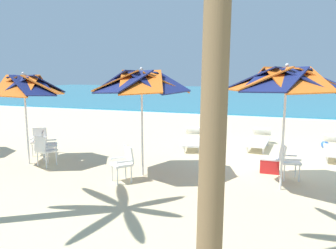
# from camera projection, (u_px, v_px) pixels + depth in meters

# --- Properties ---
(ground_plane) EXTENTS (80.00, 80.00, 0.00)m
(ground_plane) POSITION_uv_depth(u_px,v_px,m) (285.00, 162.00, 9.69)
(ground_plane) COLOR beige
(sea) EXTENTS (80.00, 36.00, 0.10)m
(sea) POSITION_uv_depth(u_px,v_px,m) (283.00, 96.00, 35.77)
(sea) COLOR teal
(sea) RESTS_ON ground
(surf_foam) EXTENTS (80.00, 0.70, 0.01)m
(surf_foam) POSITION_uv_depth(u_px,v_px,m) (284.00, 118.00, 18.70)
(surf_foam) COLOR white
(surf_foam) RESTS_ON ground
(beach_umbrella_0) EXTENTS (2.56, 2.56, 2.81)m
(beach_umbrella_0) POSITION_uv_depth(u_px,v_px,m) (286.00, 80.00, 7.01)
(beach_umbrella_0) COLOR silver
(beach_umbrella_0) RESTS_ON ground
(plastic_chair_0) EXTENTS (0.55, 0.52, 0.87)m
(plastic_chair_0) POSITION_uv_depth(u_px,v_px,m) (288.00, 160.00, 8.05)
(plastic_chair_0) COLOR white
(plastic_chair_0) RESTS_ON ground
(beach_umbrella_1) EXTENTS (2.51, 2.51, 2.74)m
(beach_umbrella_1) POSITION_uv_depth(u_px,v_px,m) (142.00, 82.00, 8.05)
(beach_umbrella_1) COLOR silver
(beach_umbrella_1) RESTS_ON ground
(plastic_chair_1) EXTENTS (0.63, 0.63, 0.87)m
(plastic_chair_1) POSITION_uv_depth(u_px,v_px,m) (124.00, 162.00, 7.88)
(plastic_chair_1) COLOR white
(plastic_chair_1) RESTS_ON ground
(beach_umbrella_2) EXTENTS (2.23, 2.23, 2.62)m
(beach_umbrella_2) POSITION_uv_depth(u_px,v_px,m) (24.00, 86.00, 9.12)
(beach_umbrella_2) COLOR silver
(beach_umbrella_2) RESTS_ON ground
(plastic_chair_2) EXTENTS (0.52, 0.54, 0.87)m
(plastic_chair_2) POSITION_uv_depth(u_px,v_px,m) (44.00, 149.00, 9.15)
(plastic_chair_2) COLOR white
(plastic_chair_2) RESTS_ON ground
(plastic_chair_3) EXTENTS (0.60, 0.62, 0.87)m
(plastic_chair_3) POSITION_uv_depth(u_px,v_px,m) (39.00, 139.00, 10.47)
(plastic_chair_3) COLOR white
(plastic_chair_3) RESTS_ON ground
(plastic_chair_4) EXTENTS (0.63, 0.62, 0.87)m
(plastic_chair_4) POSITION_uv_depth(u_px,v_px,m) (47.00, 143.00, 9.89)
(plastic_chair_4) COLOR white
(plastic_chair_4) RESTS_ON ground
(sun_lounger_0) EXTENTS (0.81, 2.19, 0.62)m
(sun_lounger_0) POSITION_uv_depth(u_px,v_px,m) (335.00, 148.00, 10.19)
(sun_lounger_0) COLOR white
(sun_lounger_0) RESTS_ON ground
(sun_lounger_1) EXTENTS (0.76, 2.18, 0.62)m
(sun_lounger_1) POSITION_uv_depth(u_px,v_px,m) (259.00, 140.00, 11.46)
(sun_lounger_1) COLOR white
(sun_lounger_1) RESTS_ON ground
(sun_lounger_2) EXTENTS (1.07, 2.23, 0.62)m
(sun_lounger_2) POSITION_uv_depth(u_px,v_px,m) (193.00, 139.00, 11.56)
(sun_lounger_2) COLOR white
(sun_lounger_2) RESTS_ON ground
(palm_tree_0) EXTENTS (2.80, 2.89, 5.16)m
(palm_tree_0) POSITION_uv_depth(u_px,v_px,m) (216.00, 29.00, 3.77)
(palm_tree_0) COLOR brown
(palm_tree_0) RESTS_ON ground
(cooler_box) EXTENTS (0.50, 0.34, 0.40)m
(cooler_box) POSITION_uv_depth(u_px,v_px,m) (270.00, 165.00, 8.63)
(cooler_box) COLOR red
(cooler_box) RESTS_ON ground
(beach_ball) EXTENTS (0.26, 0.26, 0.26)m
(beach_ball) POSITION_uv_depth(u_px,v_px,m) (325.00, 145.00, 11.41)
(beach_ball) COLOR blue
(beach_ball) RESTS_ON ground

